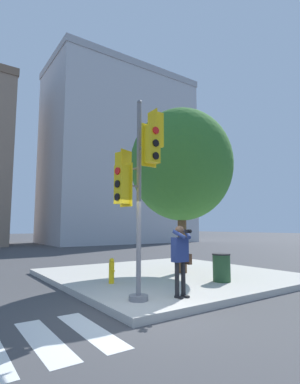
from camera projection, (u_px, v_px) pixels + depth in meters
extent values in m
plane|color=#424244|center=(141.00, 317.00, 6.28)|extent=(160.00, 160.00, 0.00)
cube|color=#BCB7AD|center=(168.00, 275.00, 11.13)|extent=(8.00, 8.00, 0.18)
cube|color=silver|center=(90.00, 330.00, 5.50)|extent=(0.48, 2.35, 0.01)
cube|color=silver|center=(43.00, 340.00, 5.02)|extent=(0.48, 2.35, 0.01)
cylinder|color=slate|center=(138.00, 298.00, 6.99)|extent=(0.46, 0.46, 0.12)
cylinder|color=slate|center=(139.00, 196.00, 7.26)|extent=(0.11, 0.11, 4.67)
sphere|color=slate|center=(139.00, 102.00, 7.53)|extent=(0.13, 0.13, 0.13)
cylinder|color=slate|center=(131.00, 169.00, 7.47)|extent=(0.17, 0.35, 0.05)
cube|color=yellow|center=(122.00, 170.00, 7.64)|extent=(0.37, 0.33, 0.90)
cube|color=yellow|center=(126.00, 170.00, 7.56)|extent=(0.40, 0.17, 1.02)
cylinder|color=red|center=(118.00, 160.00, 7.75)|extent=(0.17, 0.09, 0.17)
cylinder|color=black|center=(118.00, 171.00, 7.71)|extent=(0.17, 0.09, 0.17)
cylinder|color=black|center=(118.00, 182.00, 7.68)|extent=(0.17, 0.09, 0.17)
cylinder|color=slate|center=(145.00, 147.00, 7.21)|extent=(0.07, 0.36, 0.05)
cube|color=yellow|center=(152.00, 144.00, 6.98)|extent=(0.31, 0.25, 0.90)
cube|color=yellow|center=(149.00, 146.00, 7.08)|extent=(0.42, 0.04, 1.02)
cylinder|color=red|center=(156.00, 130.00, 6.90)|extent=(0.17, 0.04, 0.17)
cylinder|color=black|center=(156.00, 143.00, 6.87)|extent=(0.17, 0.04, 0.17)
cylinder|color=black|center=(156.00, 156.00, 6.83)|extent=(0.17, 0.04, 0.17)
cylinder|color=slate|center=(132.00, 186.00, 7.12)|extent=(0.36, 0.11, 0.05)
cube|color=yellow|center=(122.00, 185.00, 6.92)|extent=(0.29, 0.34, 0.90)
cube|color=yellow|center=(126.00, 185.00, 7.01)|extent=(0.09, 0.42, 1.02)
cylinder|color=red|center=(117.00, 171.00, 6.86)|extent=(0.06, 0.17, 0.17)
cylinder|color=black|center=(117.00, 184.00, 6.82)|extent=(0.06, 0.17, 0.17)
cylinder|color=black|center=(117.00, 197.00, 6.79)|extent=(0.06, 0.17, 0.17)
cylinder|color=slate|center=(147.00, 129.00, 7.59)|extent=(0.36, 0.06, 0.05)
cube|color=yellow|center=(157.00, 131.00, 7.76)|extent=(0.25, 0.30, 0.90)
cube|color=yellow|center=(152.00, 130.00, 7.68)|extent=(0.03, 0.42, 1.02)
cylinder|color=red|center=(161.00, 120.00, 7.87)|extent=(0.03, 0.17, 0.17)
cylinder|color=black|center=(161.00, 132.00, 7.83)|extent=(0.03, 0.17, 0.17)
cylinder|color=black|center=(161.00, 143.00, 7.80)|extent=(0.03, 0.17, 0.17)
cube|color=black|center=(179.00, 297.00, 7.19)|extent=(0.09, 0.24, 0.05)
cube|color=black|center=(185.00, 296.00, 7.30)|extent=(0.09, 0.24, 0.05)
cylinder|color=black|center=(177.00, 280.00, 7.29)|extent=(0.11, 0.11, 0.85)
cylinder|color=black|center=(183.00, 279.00, 7.40)|extent=(0.11, 0.11, 0.85)
cube|color=navy|center=(180.00, 250.00, 7.42)|extent=(0.40, 0.22, 0.60)
sphere|color=brown|center=(180.00, 230.00, 7.48)|extent=(0.23, 0.23, 0.23)
cube|color=black|center=(188.00, 231.00, 7.22)|extent=(0.12, 0.10, 0.09)
cylinder|color=black|center=(190.00, 231.00, 7.17)|extent=(0.06, 0.08, 0.06)
cylinder|color=navy|center=(179.00, 234.00, 7.28)|extent=(0.23, 0.35, 0.23)
cylinder|color=navy|center=(187.00, 234.00, 7.43)|extent=(0.23, 0.35, 0.23)
cube|color=brown|center=(188.00, 259.00, 7.57)|extent=(0.10, 0.20, 0.26)
cylinder|color=brown|center=(182.00, 236.00, 11.30)|extent=(0.33, 0.33, 2.73)
ellipsoid|color=#38752D|center=(181.00, 164.00, 11.61)|extent=(3.95, 3.95, 4.34)
cylinder|color=yellow|center=(112.00, 273.00, 9.10)|extent=(0.16, 0.16, 0.63)
sphere|color=yellow|center=(112.00, 261.00, 9.14)|extent=(0.15, 0.15, 0.15)
cylinder|color=yellow|center=(113.00, 271.00, 9.02)|extent=(0.07, 0.06, 0.07)
cylinder|color=#234728|center=(222.00, 268.00, 9.41)|extent=(0.55, 0.55, 0.82)
cylinder|color=black|center=(221.00, 254.00, 9.46)|extent=(0.57, 0.57, 0.04)
cube|color=#BCBCC1|center=(119.00, 160.00, 37.34)|extent=(17.51, 9.65, 20.18)
cube|color=#A3A3A8|center=(120.00, 81.00, 38.54)|extent=(17.71, 9.85, 0.80)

